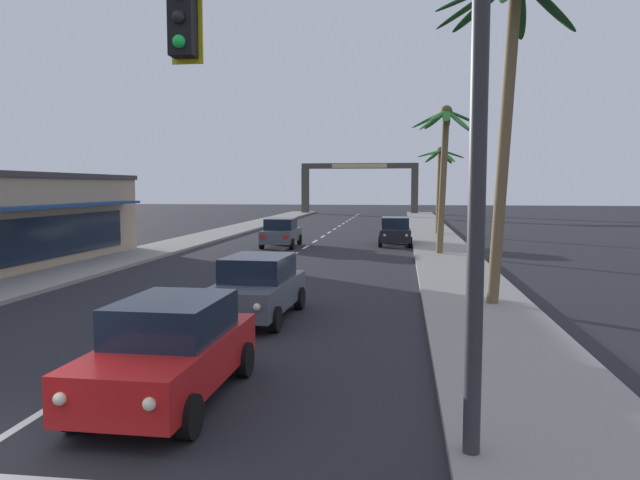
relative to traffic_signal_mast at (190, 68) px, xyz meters
name	(u,v)px	position (x,y,z in m)	size (l,w,h in m)	color
sidewalk_right	(453,266)	(4.97, 19.29, -4.99)	(3.20, 110.00, 0.14)	gray
sidewalk_left	(117,260)	(-10.63, 19.29, -4.99)	(3.20, 110.00, 0.14)	gray
lane_markings	(291,262)	(-2.42, 20.27, -5.05)	(4.28, 89.86, 0.01)	silver
traffic_signal_mast	(190,68)	(0.00, 0.00, 0.00)	(11.31, 0.41, 7.04)	#2D2D33
sedan_lead_at_stop_bar	(171,349)	(-1.02, 1.71, -4.20)	(2.00, 4.47, 1.68)	red
sedan_third_in_queue	(257,287)	(-1.08, 8.02, -4.20)	(2.09, 4.50, 1.68)	#4C515B
sedan_oncoming_far	(281,232)	(-4.27, 27.09, -4.20)	(2.00, 4.47, 1.68)	#4C515B
sedan_parked_nearest_kerb	(395,231)	(2.33, 29.11, -4.20)	(2.01, 4.48, 1.68)	black
palm_right_second	(512,57)	(5.75, 10.29, 2.11)	(4.87, 4.51, 9.67)	brown
palm_right_third	(444,145)	(4.81, 23.74, 0.57)	(3.57, 3.59, 7.59)	brown
palm_right_farthest	(440,176)	(5.41, 37.18, -0.79)	(3.50, 3.05, 6.39)	brown
town_gateway_arch	(359,181)	(-2.83, 71.27, -0.79)	(15.08, 0.90, 6.53)	#423D38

